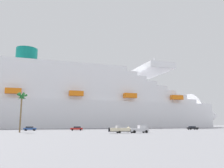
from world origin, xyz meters
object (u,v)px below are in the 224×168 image
palm_tree (22,100)px  parked_car_blue_suv (30,128)px  pickup_truck (140,129)px  parked_car_red_hatchback (77,128)px  cruise_ship (70,103)px  small_boat_on_trailer (122,130)px  parked_car_black_coupe (192,128)px

palm_tree → parked_car_blue_suv: bearing=88.8°
pickup_truck → parked_car_red_hatchback: size_ratio=1.21×
parked_car_red_hatchback → pickup_truck: bearing=-58.9°
pickup_truck → parked_car_blue_suv: 45.49m
cruise_ship → pickup_truck: cruise_ship is taller
palm_tree → parked_car_red_hatchback: (18.07, 17.52, -9.06)m
parked_car_red_hatchback → cruise_ship: bearing=91.7°
pickup_truck → parked_car_blue_suv: size_ratio=1.22×
cruise_ship → palm_tree: cruise_ship is taller
parked_car_red_hatchback → parked_car_blue_suv: same height
small_boat_on_trailer → parked_car_blue_suv: (-28.85, 30.37, -0.13)m
pickup_truck → small_boat_on_trailer: size_ratio=0.72×
small_boat_on_trailer → parked_car_blue_suv: bearing=133.5°
cruise_ship → parked_car_red_hatchback: cruise_ship is taller
palm_tree → parked_car_black_coupe: 72.89m
small_boat_on_trailer → parked_car_red_hatchback: small_boat_on_trailer is taller
parked_car_black_coupe → parked_car_blue_suv: 68.99m
parked_car_blue_suv → parked_car_red_hatchback: bearing=-6.9°
cruise_ship → pickup_truck: (18.38, -85.56, -14.79)m
pickup_truck → palm_tree: bearing=163.7°
cruise_ship → palm_tree: bearing=-102.3°
pickup_truck → parked_car_blue_suv: (-34.36, 29.81, -0.21)m
small_boat_on_trailer → palm_tree: size_ratio=0.66×
small_boat_on_trailer → parked_car_red_hatchback: 30.38m
small_boat_on_trailer → parked_car_blue_suv: 41.89m
pickup_truck → small_boat_on_trailer: pickup_truck is taller
cruise_ship → pickup_truck: size_ratio=39.85×
pickup_truck → parked_car_black_coupe: 46.18m
cruise_ship → parked_car_red_hatchback: bearing=-88.3°
palm_tree → parked_car_blue_suv: 21.64m
small_boat_on_trailer → parked_car_black_coupe: small_boat_on_trailer is taller
small_boat_on_trailer → cruise_ship: bearing=98.5°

